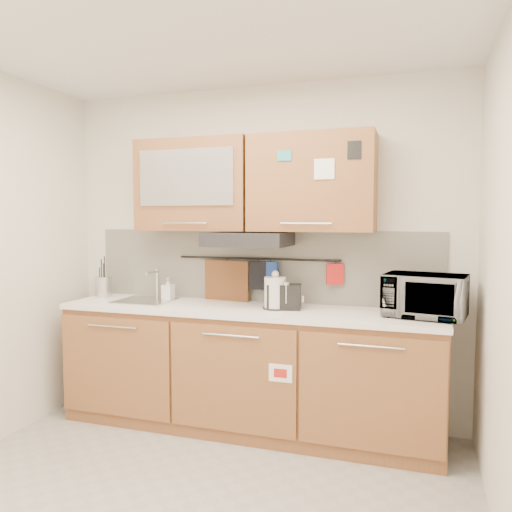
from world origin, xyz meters
The scene contains 18 objects.
ceiling centered at (0.00, 0.00, 2.60)m, with size 3.20×3.20×0.00m, color white.
wall_back centered at (0.00, 1.50, 1.30)m, with size 3.20×3.20×0.00m, color silver.
base_cabinet centered at (0.00, 1.19, 0.41)m, with size 2.80×0.64×0.88m.
countertop centered at (0.00, 1.19, 0.90)m, with size 2.82×0.62×0.04m, color white.
backsplash centered at (0.00, 1.49, 1.20)m, with size 2.80×0.02×0.56m, color silver.
upper_cabinets centered at (0.00, 1.32, 1.83)m, with size 1.82×0.37×0.70m.
range_hood centered at (0.00, 1.25, 1.42)m, with size 0.60×0.46×0.10m, color black.
sink centered at (-0.85, 1.21, 0.92)m, with size 0.42×0.40×0.26m.
utensil_rail centered at (0.00, 1.45, 1.26)m, with size 0.02×0.02×1.30m, color black.
utensil_crock centered at (-1.30, 1.29, 1.01)m, with size 0.16×0.16×0.34m.
kettle centered at (0.23, 1.19, 1.03)m, with size 0.21×0.21×0.28m.
toaster centered at (0.29, 1.20, 1.01)m, with size 0.26×0.18×0.18m.
microwave centered at (1.25, 1.21, 1.06)m, with size 0.52×0.35×0.29m, color #999999.
soap_bottle centered at (-0.71, 1.31, 1.01)m, with size 0.08×0.08×0.18m, color #999999.
cutting_board centered at (-0.25, 1.44, 1.00)m, with size 0.38×0.03×0.47m, color brown.
oven_mitt centered at (0.11, 1.44, 1.13)m, with size 0.14×0.03×0.23m, color #22429C.
dark_pouch centered at (0.01, 1.44, 1.13)m, with size 0.14×0.04×0.22m, color black.
pot_holder centered at (0.62, 1.44, 1.16)m, with size 0.13×0.02×0.16m, color red.
Camera 1 is at (1.19, -2.25, 1.57)m, focal length 35.00 mm.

